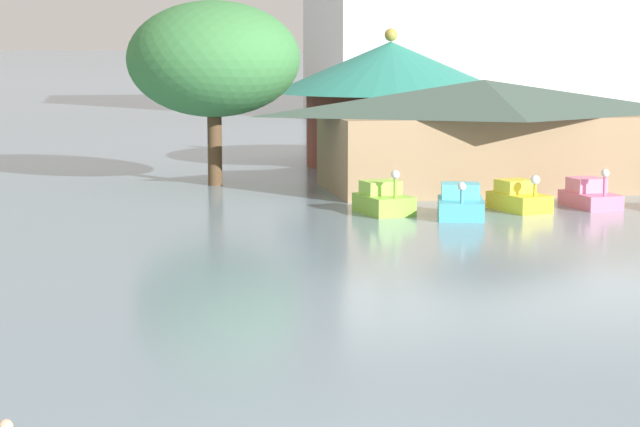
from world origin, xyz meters
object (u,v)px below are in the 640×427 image
Objects in this scene: pedal_boat_lime at (383,200)px; background_building_block at (527,10)px; pedal_boat_pink at (589,195)px; green_roof_pavilion at (390,93)px; boathouse at (483,132)px; shoreline_tree_mid at (214,59)px; pedal_boat_cyan at (460,204)px; pedal_boat_yellow at (518,198)px.

background_building_block reaches higher than pedal_boat_lime.
pedal_boat_pink is 0.22× the size of green_roof_pavilion.
pedal_boat_pink is at bearing -69.35° from boathouse.
boathouse is 12.70m from shoreline_tree_mid.
boathouse is at bearing 171.41° from pedal_boat_cyan.
pedal_boat_lime reaches higher than pedal_boat_cyan.
background_building_block is at bearing 67.13° from boathouse.
shoreline_tree_mid is (-8.11, 11.70, 5.30)m from pedal_boat_cyan.
green_roof_pavilion reaches higher than pedal_boat_cyan.
boathouse is at bearing 123.47° from pedal_boat_lime.
shoreline_tree_mid is (-11.70, 3.76, 3.22)m from boathouse.
pedal_boat_lime is at bearing -61.88° from shoreline_tree_mid.
pedal_boat_lime is 0.21× the size of green_roof_pavilion.
pedal_boat_pink is 0.07× the size of background_building_block.
pedal_boat_pink is at bearing 81.33° from pedal_boat_yellow.
pedal_boat_lime is 0.96× the size of pedal_boat_pink.
pedal_boat_lime reaches higher than pedal_boat_pink.
pedal_boat_yellow reaches higher than pedal_boat_cyan.
green_roof_pavilion is (4.74, 17.33, 3.36)m from pedal_boat_lime.
shoreline_tree_mid is at bearing -164.45° from pedal_boat_lime.
background_building_block is at bearing 141.82° from pedal_boat_lime.
boathouse reaches higher than pedal_boat_yellow.
background_building_block is at bearing 143.76° from pedal_boat_yellow.
background_building_block is at bearing 172.70° from pedal_boat_cyan.
pedal_boat_yellow is at bearing -43.57° from shoreline_tree_mid.
pedal_boat_yellow is at bearing 130.72° from pedal_boat_cyan.
shoreline_tree_mid is 61.54m from background_building_block.
background_building_block is (29.21, 60.92, 9.13)m from pedal_boat_lime.
pedal_boat_yellow is at bearing 75.73° from pedal_boat_lime.
boathouse reaches higher than pedal_boat_lime.
pedal_boat_pink is at bearing 121.31° from pedal_boat_cyan.
shoreline_tree_mid is at bearing -131.88° from pedal_boat_pink.
pedal_boat_cyan is 0.24× the size of green_roof_pavilion.
green_roof_pavilion is (2.10, 18.80, 3.37)m from pedal_boat_cyan.
shoreline_tree_mid is at bearing -145.16° from green_roof_pavilion.
boathouse is 1.77× the size of shoreline_tree_mid.
green_roof_pavilion is (-1.49, 10.87, 1.30)m from boathouse.
boathouse is (-2.37, 6.28, 2.12)m from pedal_boat_pink.
boathouse is at bearing -17.82° from shoreline_tree_mid.
pedal_boat_yellow is 3.17m from pedal_boat_pink.
green_roof_pavilion is 12.58m from shoreline_tree_mid.
pedal_boat_cyan is at bearing -80.03° from pedal_boat_yellow.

